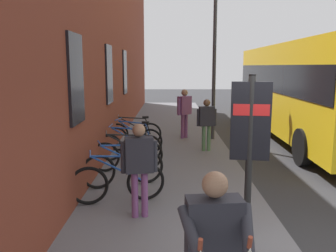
{
  "coord_description": "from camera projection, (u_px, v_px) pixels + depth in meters",
  "views": [
    {
      "loc": [
        -4.29,
        1.82,
        2.63
      ],
      "look_at": [
        3.84,
        1.85,
        1.24
      ],
      "focal_mm": 37.62,
      "sensor_mm": 36.0,
      "label": 1
    }
  ],
  "objects": [
    {
      "name": "ground",
      "position": [
        263.0,
        155.0,
        10.58
      ],
      "size": [
        60.0,
        60.0,
        0.0
      ],
      "primitive_type": "plane",
      "color": "#2D2D30"
    },
    {
      "name": "sidewalk_pavement",
      "position": [
        171.0,
        139.0,
        12.55
      ],
      "size": [
        24.0,
        3.5,
        0.12
      ],
      "primitive_type": "cube",
      "color": "slate",
      "rests_on": "ground"
    },
    {
      "name": "station_facade",
      "position": [
        114.0,
        4.0,
        12.72
      ],
      "size": [
        22.0,
        0.65,
        9.7
      ],
      "color": "brown",
      "rests_on": "ground"
    },
    {
      "name": "bicycle_leaning_wall",
      "position": [
        118.0,
        182.0,
        6.5
      ],
      "size": [
        0.56,
        1.74,
        0.97
      ],
      "color": "black",
      "rests_on": "sidewalk_pavement"
    },
    {
      "name": "bicycle_nearest_sign",
      "position": [
        124.0,
        168.0,
        7.4
      ],
      "size": [
        0.71,
        1.69,
        0.97
      ],
      "color": "black",
      "rests_on": "sidewalk_pavement"
    },
    {
      "name": "bicycle_mid_rack",
      "position": [
        127.0,
        155.0,
        8.49
      ],
      "size": [
        0.51,
        1.75,
        0.97
      ],
      "color": "black",
      "rests_on": "sidewalk_pavement"
    },
    {
      "name": "bicycle_end_of_row",
      "position": [
        129.0,
        147.0,
        9.35
      ],
      "size": [
        0.48,
        1.77,
        0.97
      ],
      "color": "black",
      "rests_on": "sidewalk_pavement"
    },
    {
      "name": "bicycle_beside_lamp",
      "position": [
        134.0,
        139.0,
        10.35
      ],
      "size": [
        0.61,
        1.73,
        0.97
      ],
      "color": "black",
      "rests_on": "sidewalk_pavement"
    },
    {
      "name": "bicycle_far_end",
      "position": [
        134.0,
        133.0,
        11.23
      ],
      "size": [
        0.48,
        1.77,
        0.97
      ],
      "color": "black",
      "rests_on": "sidewalk_pavement"
    },
    {
      "name": "transit_info_sign",
      "position": [
        250.0,
        132.0,
        4.92
      ],
      "size": [
        0.15,
        0.56,
        2.4
      ],
      "color": "black",
      "rests_on": "sidewalk_pavement"
    },
    {
      "name": "city_bus",
      "position": [
        306.0,
        86.0,
        12.38
      ],
      "size": [
        10.55,
        2.82,
        3.35
      ],
      "color": "yellow",
      "rests_on": "ground"
    },
    {
      "name": "pedestrian_near_bus",
      "position": [
        139.0,
        161.0,
        5.78
      ],
      "size": [
        0.3,
        0.6,
        1.59
      ],
      "color": "#723F72",
      "rests_on": "sidewalk_pavement"
    },
    {
      "name": "pedestrian_crossing_street",
      "position": [
        184.0,
        109.0,
        12.26
      ],
      "size": [
        0.52,
        0.52,
        1.71
      ],
      "color": "#723F72",
      "rests_on": "sidewalk_pavement"
    },
    {
      "name": "pedestrian_by_facade",
      "position": [
        207.0,
        120.0,
        10.39
      ],
      "size": [
        0.28,
        0.59,
        1.55
      ],
      "color": "#4C724C",
      "rests_on": "sidewalk_pavement"
    },
    {
      "name": "tourist_with_hotdogs",
      "position": [
        214.0,
        244.0,
        2.98
      ],
      "size": [
        0.59,
        0.64,
        1.65
      ],
      "color": "#26262D",
      "rests_on": "sidewalk_pavement"
    },
    {
      "name": "street_lamp",
      "position": [
        214.0,
        52.0,
        11.77
      ],
      "size": [
        0.28,
        0.28,
        4.99
      ],
      "color": "#333338",
      "rests_on": "sidewalk_pavement"
    }
  ]
}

